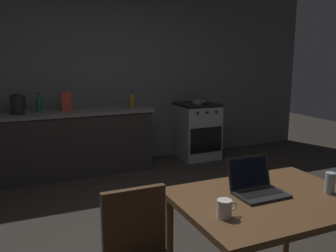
{
  "coord_description": "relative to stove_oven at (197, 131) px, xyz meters",
  "views": [
    {
      "loc": [
        -1.36,
        -2.67,
        1.64
      ],
      "look_at": [
        0.24,
        0.97,
        0.85
      ],
      "focal_mm": 38.33,
      "sensor_mm": 36.0,
      "label": 1
    }
  ],
  "objects": [
    {
      "name": "bottle_b",
      "position": [
        -2.36,
        0.08,
        0.56
      ],
      "size": [
        0.07,
        0.07,
        0.25
      ],
      "color": "#19592D",
      "rests_on": "kitchen_counter"
    },
    {
      "name": "drinking_glass",
      "position": [
        -0.84,
        -3.37,
        0.38
      ],
      "size": [
        0.06,
        0.06,
        0.14
      ],
      "color": "#99B7C6",
      "rests_on": "dining_table"
    },
    {
      "name": "stove_oven",
      "position": [
        0.0,
        0.0,
        0.0
      ],
      "size": [
        0.6,
        0.62,
        0.89
      ],
      "color": "gray",
      "rests_on": "ground_plane"
    },
    {
      "name": "kitchen_counter",
      "position": [
        -1.94,
        0.0,
        0.0
      ],
      "size": [
        2.16,
        0.64,
        0.89
      ],
      "color": "#282623",
      "rests_on": "ground_plane"
    },
    {
      "name": "frying_pan",
      "position": [
        0.02,
        -0.03,
        0.47
      ],
      "size": [
        0.23,
        0.4,
        0.05
      ],
      "color": "gray",
      "rests_on": "stove_oven"
    },
    {
      "name": "back_wall",
      "position": [
        -1.03,
        0.35,
        0.97
      ],
      "size": [
        6.4,
        0.1,
        2.83
      ],
      "primitive_type": "cube",
      "color": "#4D524D",
      "rests_on": "ground_plane"
    },
    {
      "name": "laptop",
      "position": [
        -1.28,
        -3.19,
        0.36
      ],
      "size": [
        0.32,
        0.28,
        0.22
      ],
      "rotation": [
        0.0,
        0.0,
        -0.07
      ],
      "color": "#232326",
      "rests_on": "dining_table"
    },
    {
      "name": "coffee_mug",
      "position": [
        -1.66,
        -3.4,
        0.36
      ],
      "size": [
        0.12,
        0.08,
        0.1
      ],
      "color": "silver",
      "rests_on": "dining_table"
    },
    {
      "name": "bottle",
      "position": [
        -1.1,
        -0.05,
        0.56
      ],
      "size": [
        0.08,
        0.08,
        0.24
      ],
      "color": "#8C601E",
      "rests_on": "kitchen_counter"
    },
    {
      "name": "electric_kettle",
      "position": [
        -2.63,
        0.0,
        0.57
      ],
      "size": [
        0.19,
        0.17,
        0.26
      ],
      "color": "black",
      "rests_on": "kitchen_counter"
    },
    {
      "name": "ground_plane",
      "position": [
        -1.33,
        -2.3,
        -0.44
      ],
      "size": [
        12.0,
        12.0,
        0.0
      ],
      "primitive_type": "plane",
      "color": "#2D2823"
    },
    {
      "name": "dining_table",
      "position": [
        -1.24,
        -3.27,
        0.24
      ],
      "size": [
        1.16,
        0.87,
        0.75
      ],
      "color": "brown",
      "rests_on": "ground_plane"
    },
    {
      "name": "cereal_box",
      "position": [
        -2.01,
        0.02,
        0.57
      ],
      "size": [
        0.13,
        0.05,
        0.26
      ],
      "color": "#B2382D",
      "rests_on": "kitchen_counter"
    }
  ]
}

